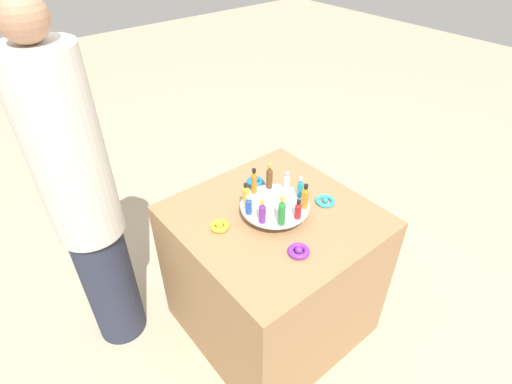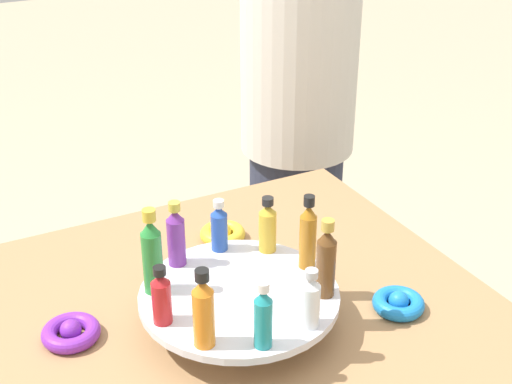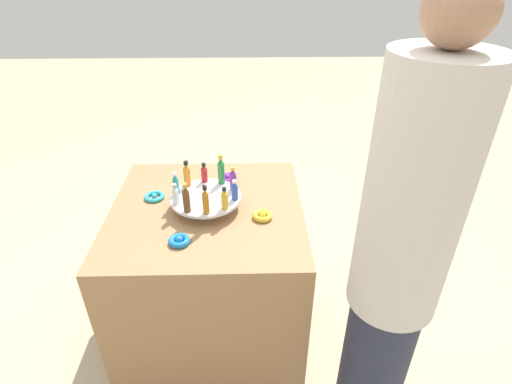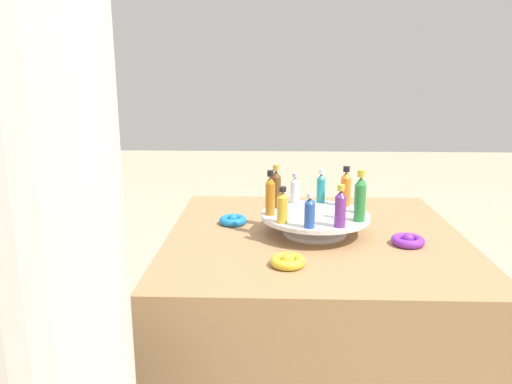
{
  "view_description": "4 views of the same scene",
  "coord_description": "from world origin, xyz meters",
  "px_view_note": "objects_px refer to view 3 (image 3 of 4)",
  "views": [
    {
      "loc": [
        -0.98,
        0.91,
        1.88
      ],
      "look_at": [
        0.05,
        0.07,
        0.88
      ],
      "focal_mm": 28.0,
      "sensor_mm": 36.0,
      "label": 1
    },
    {
      "loc": [
        -0.38,
        -0.78,
        1.43
      ],
      "look_at": [
        0.09,
        0.12,
        0.9
      ],
      "focal_mm": 50.0,
      "sensor_mm": 36.0,
      "label": 2
    },
    {
      "loc": [
        1.41,
        0.17,
        1.7
      ],
      "look_at": [
        0.15,
        0.21,
        0.92
      ],
      "focal_mm": 28.0,
      "sensor_mm": 36.0,
      "label": 3
    },
    {
      "loc": [
        0.12,
        1.32,
        1.2
      ],
      "look_at": [
        0.16,
        0.21,
        0.92
      ],
      "focal_mm": 35.0,
      "sensor_mm": 36.0,
      "label": 4
    }
  ],
  "objects_px": {
    "bottle_purple": "(233,179)",
    "person_figure": "(397,266)",
    "bottle_orange": "(187,174)",
    "bottle_brown": "(186,199)",
    "display_stand": "(206,200)",
    "bottle_red": "(204,173)",
    "bottle_amber": "(206,201)",
    "bottle_gold": "(225,199)",
    "bottle_teal": "(176,184)",
    "ribbon_bow_purple": "(228,178)",
    "ribbon_bow_blue": "(179,240)",
    "bottle_clear": "(175,195)",
    "ribbon_bow_teal": "(154,196)",
    "bottle_green": "(221,170)",
    "bottle_blue": "(235,191)",
    "ribbon_bow_gold": "(263,216)"
  },
  "relations": [
    {
      "from": "bottle_red",
      "to": "person_figure",
      "type": "xyz_separation_m",
      "value": [
        0.6,
        0.66,
        -0.01
      ]
    },
    {
      "from": "display_stand",
      "to": "bottle_brown",
      "type": "height_order",
      "value": "bottle_brown"
    },
    {
      "from": "bottle_green",
      "to": "ribbon_bow_blue",
      "type": "distance_m",
      "value": 0.39
    },
    {
      "from": "ribbon_bow_teal",
      "to": "ribbon_bow_gold",
      "type": "xyz_separation_m",
      "value": [
        0.16,
        0.47,
        0.0
      ]
    },
    {
      "from": "bottle_gold",
      "to": "bottle_blue",
      "type": "relative_size",
      "value": 1.07
    },
    {
      "from": "bottle_gold",
      "to": "bottle_orange",
      "type": "bearing_deg",
      "value": -137.64
    },
    {
      "from": "bottle_teal",
      "to": "ribbon_bow_purple",
      "type": "height_order",
      "value": "bottle_teal"
    },
    {
      "from": "bottle_teal",
      "to": "bottle_green",
      "type": "height_order",
      "value": "bottle_green"
    },
    {
      "from": "ribbon_bow_teal",
      "to": "bottle_clear",
      "type": "bearing_deg",
      "value": 42.08
    },
    {
      "from": "bottle_green",
      "to": "person_figure",
      "type": "height_order",
      "value": "person_figure"
    },
    {
      "from": "bottle_green",
      "to": "ribbon_bow_gold",
      "type": "distance_m",
      "value": 0.28
    },
    {
      "from": "bottle_green",
      "to": "ribbon_bow_blue",
      "type": "relative_size",
      "value": 1.68
    },
    {
      "from": "bottle_amber",
      "to": "bottle_purple",
      "type": "xyz_separation_m",
      "value": [
        -0.18,
        0.1,
        -0.01
      ]
    },
    {
      "from": "bottle_clear",
      "to": "bottle_brown",
      "type": "bearing_deg",
      "value": 42.36
    },
    {
      "from": "bottle_orange",
      "to": "bottle_brown",
      "type": "bearing_deg",
      "value": 6.36
    },
    {
      "from": "bottle_orange",
      "to": "person_figure",
      "type": "bearing_deg",
      "value": 51.86
    },
    {
      "from": "bottle_blue",
      "to": "ribbon_bow_gold",
      "type": "distance_m",
      "value": 0.15
    },
    {
      "from": "bottle_teal",
      "to": "ribbon_bow_teal",
      "type": "bearing_deg",
      "value": -116.74
    },
    {
      "from": "bottle_clear",
      "to": "ribbon_bow_teal",
      "type": "bearing_deg",
      "value": -137.92
    },
    {
      "from": "bottle_red",
      "to": "ribbon_bow_gold",
      "type": "height_order",
      "value": "bottle_red"
    },
    {
      "from": "bottle_brown",
      "to": "bottle_green",
      "type": "xyz_separation_m",
      "value": [
        -0.22,
        0.12,
        0.01
      ]
    },
    {
      "from": "bottle_orange",
      "to": "bottle_gold",
      "type": "distance_m",
      "value": 0.25
    },
    {
      "from": "bottle_blue",
      "to": "ribbon_bow_blue",
      "type": "relative_size",
      "value": 1.1
    },
    {
      "from": "bottle_purple",
      "to": "person_figure",
      "type": "xyz_separation_m",
      "value": [
        0.53,
        0.53,
        -0.02
      ]
    },
    {
      "from": "display_stand",
      "to": "ribbon_bow_blue",
      "type": "xyz_separation_m",
      "value": [
        0.23,
        -0.08,
        -0.03
      ]
    },
    {
      "from": "bottle_amber",
      "to": "bottle_gold",
      "type": "relative_size",
      "value": 1.29
    },
    {
      "from": "bottle_gold",
      "to": "bottle_amber",
      "type": "bearing_deg",
      "value": -65.64
    },
    {
      "from": "ribbon_bow_blue",
      "to": "bottle_purple",
      "type": "bearing_deg",
      "value": 145.63
    },
    {
      "from": "bottle_clear",
      "to": "bottle_gold",
      "type": "xyz_separation_m",
      "value": [
        0.04,
        0.2,
        0.0
      ]
    },
    {
      "from": "bottle_orange",
      "to": "ribbon_bow_teal",
      "type": "distance_m",
      "value": 0.18
    },
    {
      "from": "bottle_clear",
      "to": "bottle_teal",
      "type": "bearing_deg",
      "value": -173.64
    },
    {
      "from": "bottle_amber",
      "to": "bottle_gold",
      "type": "height_order",
      "value": "bottle_amber"
    },
    {
      "from": "bottle_red",
      "to": "person_figure",
      "type": "bearing_deg",
      "value": 47.44
    },
    {
      "from": "bottle_teal",
      "to": "bottle_red",
      "type": "bearing_deg",
      "value": 132.36
    },
    {
      "from": "ribbon_bow_gold",
      "to": "person_figure",
      "type": "xyz_separation_m",
      "value": [
        0.4,
        0.41,
        0.07
      ]
    },
    {
      "from": "display_stand",
      "to": "bottle_orange",
      "type": "height_order",
      "value": "bottle_orange"
    },
    {
      "from": "ribbon_bow_gold",
      "to": "person_figure",
      "type": "height_order",
      "value": "person_figure"
    },
    {
      "from": "bottle_clear",
      "to": "bottle_gold",
      "type": "bearing_deg",
      "value": 78.36
    },
    {
      "from": "bottle_red",
      "to": "ribbon_bow_purple",
      "type": "xyz_separation_m",
      "value": [
        -0.11,
        0.1,
        -0.09
      ]
    },
    {
      "from": "bottle_red",
      "to": "bottle_gold",
      "type": "distance_m",
      "value": 0.24
    },
    {
      "from": "bottle_orange",
      "to": "bottle_blue",
      "type": "distance_m",
      "value": 0.24
    },
    {
      "from": "bottle_clear",
      "to": "bottle_orange",
      "type": "bearing_deg",
      "value": 168.36
    },
    {
      "from": "bottle_amber",
      "to": "ribbon_bow_teal",
      "type": "height_order",
      "value": "bottle_amber"
    },
    {
      "from": "bottle_orange",
      "to": "bottle_clear",
      "type": "xyz_separation_m",
      "value": [
        0.14,
        -0.03,
        -0.01
      ]
    },
    {
      "from": "bottle_brown",
      "to": "bottle_purple",
      "type": "height_order",
      "value": "bottle_brown"
    },
    {
      "from": "bottle_teal",
      "to": "ribbon_bow_purple",
      "type": "relative_size",
      "value": 1.16
    },
    {
      "from": "person_figure",
      "to": "bottle_green",
      "type": "bearing_deg",
      "value": -8.68
    },
    {
      "from": "bottle_red",
      "to": "ribbon_bow_blue",
      "type": "bearing_deg",
      "value": -10.68
    },
    {
      "from": "bottle_blue",
      "to": "person_figure",
      "type": "relative_size",
      "value": 0.05
    },
    {
      "from": "display_stand",
      "to": "bottle_red",
      "type": "distance_m",
      "value": 0.14
    }
  ]
}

